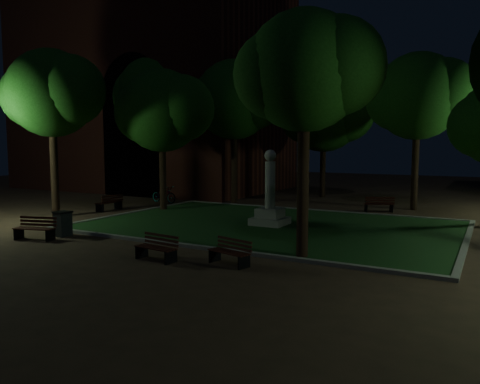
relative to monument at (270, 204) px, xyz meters
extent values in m
plane|color=#3F2C1E|center=(0.00, -2.00, -0.96)|extent=(80.00, 80.00, 0.00)
cube|color=#1C4319|center=(0.00, 0.00, -0.92)|extent=(15.00, 10.00, 0.08)
cube|color=slate|center=(0.00, -5.10, -0.90)|extent=(15.40, 0.20, 0.12)
cube|color=slate|center=(0.00, 5.10, -0.90)|extent=(15.40, 0.20, 0.12)
cube|color=slate|center=(-7.60, 0.00, -0.90)|extent=(0.20, 10.00, 0.12)
cube|color=slate|center=(7.60, 0.00, -0.90)|extent=(0.20, 10.00, 0.12)
cube|color=#9D988E|center=(0.00, 0.00, -0.73)|extent=(1.40, 1.40, 0.30)
cube|color=#9D988E|center=(0.00, 0.00, -0.38)|extent=(1.00, 1.00, 0.40)
cylinder|color=#9D988E|center=(0.00, 0.00, 0.82)|extent=(0.44, 0.44, 2.00)
sphere|color=#9D988E|center=(0.00, 0.00, 2.07)|extent=(0.50, 0.50, 0.50)
cube|color=#55241A|center=(-16.00, 12.00, 6.54)|extent=(20.00, 12.00, 15.00)
cube|color=black|center=(-13.00, 7.50, 2.54)|extent=(5.00, 3.00, 7.00)
cylinder|color=black|center=(-13.00, 7.50, 6.04)|extent=(5.00, 3.00, 5.00)
plane|color=orange|center=(-13.00, 8.70, 2.54)|extent=(6.30, 0.00, 6.30)
cylinder|color=black|center=(-10.14, -2.66, 1.37)|extent=(0.36, 0.36, 4.65)
sphere|color=#1C5415|center=(-10.14, -2.66, 4.93)|extent=(4.13, 4.13, 4.13)
sphere|color=#1C5415|center=(-9.10, -2.46, 5.03)|extent=(3.30, 3.30, 3.30)
sphere|color=#1C5415|center=(-10.96, -2.96, 4.83)|extent=(3.10, 3.10, 3.10)
cylinder|color=black|center=(-5.28, 6.25, 1.39)|extent=(0.36, 0.36, 4.70)
sphere|color=#1C5415|center=(-5.28, 6.25, 5.14)|extent=(4.67, 4.67, 4.67)
sphere|color=#1C5415|center=(-4.11, 6.45, 5.24)|extent=(3.74, 3.74, 3.74)
sphere|color=#1C5415|center=(-6.21, 5.95, 5.04)|extent=(3.50, 3.50, 3.50)
cylinder|color=black|center=(4.61, 8.32, 1.36)|extent=(0.36, 0.36, 4.63)
sphere|color=#1C5415|center=(4.61, 8.32, 5.05)|extent=(4.57, 4.57, 4.57)
sphere|color=#1C5415|center=(5.75, 8.52, 5.15)|extent=(3.66, 3.66, 3.66)
sphere|color=#1C5415|center=(3.69, 8.02, 4.95)|extent=(3.43, 3.43, 3.43)
cylinder|color=black|center=(3.29, -4.70, 1.33)|extent=(0.36, 0.36, 4.57)
sphere|color=#1C5415|center=(3.29, -4.70, 4.69)|extent=(3.60, 3.60, 3.60)
sphere|color=#1C5415|center=(4.19, -4.50, 4.79)|extent=(2.88, 2.88, 2.88)
sphere|color=#1C5415|center=(2.57, -5.00, 4.59)|extent=(2.70, 2.70, 2.70)
cylinder|color=black|center=(-11.90, 7.40, 1.67)|extent=(0.36, 0.36, 5.26)
sphere|color=#1C5415|center=(-11.90, 7.40, 5.89)|extent=(5.28, 5.28, 5.28)
sphere|color=#1C5415|center=(-10.58, 7.60, 5.99)|extent=(4.22, 4.22, 4.22)
sphere|color=#1C5415|center=(-12.95, 7.10, 5.79)|extent=(3.96, 3.96, 3.96)
cylinder|color=black|center=(-1.68, 11.82, 1.04)|extent=(0.36, 0.36, 4.00)
sphere|color=#1C5415|center=(-1.68, 11.82, 4.56)|extent=(5.05, 5.05, 5.05)
sphere|color=#1C5415|center=(-0.42, 12.02, 4.66)|extent=(4.04, 4.04, 4.04)
sphere|color=#1C5415|center=(-2.69, 11.52, 4.46)|extent=(3.79, 3.79, 3.79)
cylinder|color=black|center=(-6.94, 1.56, 1.02)|extent=(0.36, 0.36, 3.95)
sphere|color=#1C5415|center=(-6.94, 1.56, 4.28)|extent=(4.29, 4.29, 4.29)
sphere|color=#1C5415|center=(-5.87, 1.76, 4.38)|extent=(3.43, 3.43, 3.43)
sphere|color=#1C5415|center=(-7.80, 1.26, 4.18)|extent=(3.21, 3.21, 3.21)
cylinder|color=black|center=(-10.98, 6.74, 1.04)|extent=(0.12, 0.12, 4.00)
cylinder|color=black|center=(-10.98, 6.74, 3.04)|extent=(0.90, 0.08, 0.08)
sphere|color=#D8FFD8|center=(-11.43, 6.74, 3.04)|extent=(0.28, 0.28, 0.28)
sphere|color=#D8FFD8|center=(-10.53, 6.74, 3.04)|extent=(0.28, 0.28, 0.28)
cube|color=black|center=(-1.12, -6.96, -0.76)|extent=(0.11, 0.49, 0.39)
cube|color=black|center=(0.11, -7.11, -0.76)|extent=(0.11, 0.49, 0.39)
cube|color=#34130B|center=(-0.53, -7.23, -0.56)|extent=(1.41, 0.25, 0.04)
cube|color=#34130B|center=(-0.52, -7.10, -0.56)|extent=(1.41, 0.25, 0.04)
cube|color=#34130B|center=(-0.50, -6.98, -0.56)|extent=(1.41, 0.25, 0.04)
cube|color=#34130B|center=(-0.49, -6.86, -0.56)|extent=(1.41, 0.25, 0.04)
cube|color=#34130B|center=(-0.48, -6.80, -0.47)|extent=(1.41, 0.22, 0.09)
cube|color=#34130B|center=(-0.48, -6.80, -0.35)|extent=(1.41, 0.22, 0.09)
cube|color=#34130B|center=(-0.48, -6.80, -0.22)|extent=(1.41, 0.22, 0.09)
cube|color=black|center=(1.11, -6.26, -0.77)|extent=(0.17, 0.47, 0.37)
cube|color=black|center=(2.27, -6.56, -0.77)|extent=(0.17, 0.47, 0.37)
cube|color=#34130B|center=(1.64, -6.59, -0.57)|extent=(1.34, 0.41, 0.03)
cube|color=#34130B|center=(1.67, -6.48, -0.57)|extent=(1.34, 0.41, 0.03)
cube|color=#34130B|center=(1.70, -6.36, -0.57)|extent=(1.34, 0.41, 0.03)
cube|color=#34130B|center=(1.73, -6.25, -0.57)|extent=(1.34, 0.41, 0.03)
cube|color=#34130B|center=(1.74, -6.20, -0.49)|extent=(1.33, 0.38, 0.08)
cube|color=#34130B|center=(1.74, -6.20, -0.37)|extent=(1.33, 0.38, 0.08)
cube|color=#34130B|center=(1.74, -6.20, -0.25)|extent=(1.33, 0.38, 0.08)
cube|color=black|center=(-7.02, -6.93, -0.75)|extent=(0.20, 0.52, 0.42)
cube|color=black|center=(-5.75, -6.57, -0.75)|extent=(0.20, 0.52, 0.42)
cube|color=#34130B|center=(-6.33, -6.95, -0.53)|extent=(1.48, 0.50, 0.04)
cube|color=#34130B|center=(-6.36, -6.82, -0.53)|extent=(1.48, 0.50, 0.04)
cube|color=#34130B|center=(-6.40, -6.70, -0.53)|extent=(1.48, 0.50, 0.04)
cube|color=#34130B|center=(-6.44, -6.57, -0.53)|extent=(1.48, 0.50, 0.04)
cube|color=#34130B|center=(-6.45, -6.51, -0.44)|extent=(1.47, 0.47, 0.09)
cube|color=#34130B|center=(-6.45, -6.51, -0.30)|extent=(1.47, 0.47, 0.09)
cube|color=#34130B|center=(-6.45, -6.51, -0.17)|extent=(1.47, 0.47, 0.09)
cube|color=black|center=(-9.52, 0.92, -0.74)|extent=(0.53, 0.06, 0.43)
cube|color=black|center=(-9.52, -0.43, -0.74)|extent=(0.53, 0.06, 0.43)
cube|color=#34130B|center=(-9.73, 0.25, -0.52)|extent=(0.09, 1.55, 0.04)
cube|color=#34130B|center=(-9.60, 0.25, -0.52)|extent=(0.09, 1.55, 0.04)
cube|color=#34130B|center=(-9.46, 0.25, -0.52)|extent=(0.09, 1.55, 0.04)
cube|color=#34130B|center=(-9.33, 0.25, -0.52)|extent=(0.09, 1.55, 0.04)
cube|color=#34130B|center=(-9.27, 0.25, -0.42)|extent=(0.06, 1.55, 0.09)
cube|color=#34130B|center=(-9.27, 0.25, -0.29)|extent=(0.06, 1.55, 0.09)
cube|color=#34130B|center=(-9.27, 0.25, -0.15)|extent=(0.06, 1.55, 0.09)
cube|color=black|center=(3.74, 6.82, -0.75)|extent=(0.26, 0.48, 0.41)
cube|color=black|center=(2.56, 6.28, -0.75)|extent=(0.26, 0.48, 0.41)
cube|color=#34130B|center=(3.06, 6.73, -0.54)|extent=(1.37, 0.70, 0.04)
cube|color=#34130B|center=(3.12, 6.62, -0.54)|extent=(1.37, 0.70, 0.04)
cube|color=#34130B|center=(3.17, 6.50, -0.54)|extent=(1.37, 0.70, 0.04)
cube|color=#34130B|center=(3.23, 6.38, -0.54)|extent=(1.37, 0.70, 0.04)
cube|color=#34130B|center=(3.25, 6.33, -0.45)|extent=(1.36, 0.67, 0.09)
cube|color=#34130B|center=(3.25, 6.33, -0.32)|extent=(1.36, 0.67, 0.09)
cube|color=#34130B|center=(3.25, 6.33, -0.19)|extent=(1.36, 0.67, 0.09)
cube|color=black|center=(-6.04, -5.75, -0.51)|extent=(0.55, 0.55, 0.90)
cube|color=black|center=(-6.04, -5.75, -0.03)|extent=(0.61, 0.61, 0.06)
imported|color=black|center=(-9.03, 4.27, -0.46)|extent=(1.98, 0.90, 1.00)
camera|label=1|loc=(8.38, -17.96, 2.55)|focal=35.00mm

